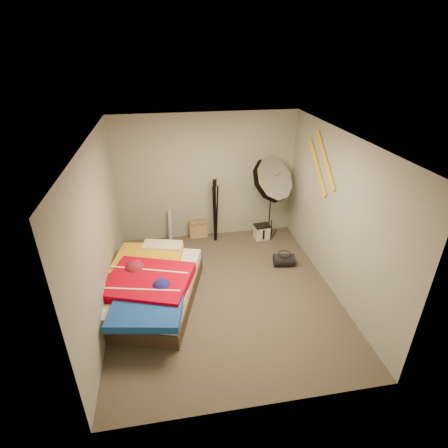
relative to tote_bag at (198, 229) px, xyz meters
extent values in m
plane|color=#4C4438|center=(0.21, -1.90, -0.18)|extent=(4.00, 4.00, 0.00)
plane|color=silver|center=(0.21, -1.90, 2.32)|extent=(4.00, 4.00, 0.00)
plane|color=gray|center=(0.21, 0.10, 1.07)|extent=(3.50, 0.00, 3.50)
plane|color=gray|center=(0.21, -3.90, 1.07)|extent=(3.50, 0.00, 3.50)
plane|color=gray|center=(-1.54, -1.90, 1.07)|extent=(0.00, 4.00, 4.00)
plane|color=gray|center=(1.96, -1.90, 1.07)|extent=(0.00, 4.00, 4.00)
cube|color=tan|center=(0.00, 0.00, 0.00)|extent=(0.37, 0.19, 0.37)
cylinder|color=#4F85BC|center=(-0.57, 0.00, 0.14)|extent=(0.10, 0.19, 0.65)
cube|color=beige|center=(1.28, -0.28, -0.04)|extent=(0.31, 0.23, 0.29)
cylinder|color=black|center=(1.42, -1.29, -0.07)|extent=(0.40, 0.28, 0.23)
cube|color=gold|center=(1.94, -1.30, 1.77)|extent=(0.02, 0.91, 0.78)
cube|color=gold|center=(1.94, -1.05, 1.57)|extent=(0.02, 0.91, 0.78)
cube|color=#413123|center=(-0.94, -1.87, -0.06)|extent=(1.79, 2.18, 0.25)
cube|color=silver|center=(-0.94, -1.87, 0.15)|extent=(1.75, 2.13, 0.17)
cube|color=gold|center=(-0.96, -1.42, 0.27)|extent=(1.20, 1.10, 0.13)
cube|color=red|center=(-0.94, -2.02, 0.29)|extent=(1.45, 1.33, 0.15)
cube|color=blue|center=(-0.96, -2.60, 0.26)|extent=(1.06, 0.91, 0.11)
cube|color=#F1B1CA|center=(-0.72, -1.10, 0.31)|extent=(0.71, 0.45, 0.13)
cylinder|color=black|center=(1.42, -0.26, 0.52)|extent=(0.03, 0.03, 1.41)
cube|color=black|center=(1.42, -0.26, 1.19)|extent=(0.07, 0.07, 0.09)
cone|color=silver|center=(1.35, -0.42, 1.14)|extent=(0.88, 0.99, 1.04)
cylinder|color=black|center=(0.33, -0.18, 0.41)|extent=(0.05, 0.05, 1.19)
cube|color=black|center=(0.33, -0.18, 1.07)|extent=(0.09, 0.09, 0.12)
camera|label=1|loc=(-0.55, -6.31, 3.43)|focal=28.00mm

